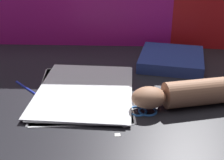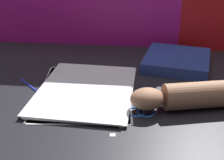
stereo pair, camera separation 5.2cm
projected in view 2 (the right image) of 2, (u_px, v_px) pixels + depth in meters
The scene contains 10 objects.
ground_plane at pixel (121, 94), 0.92m from camera, with size 6.00×6.00×0.00m, color black.
backdrop_panel_center at pixel (166, 0), 1.22m from camera, with size 0.69×0.12×0.38m.
paper_stack at pixel (85, 90), 0.93m from camera, with size 0.30×0.37×0.01m.
book_closed at pixel (177, 61), 1.11m from camera, with size 0.26×0.27×0.04m.
scissors at pixel (141, 106), 0.85m from camera, with size 0.11×0.16×0.01m.
hand_forearm at pixel (184, 96), 0.84m from camera, with size 0.29×0.13×0.07m.
paper_scrap_near at pixel (114, 112), 0.83m from camera, with size 0.02×0.02×0.00m.
paper_scrap_mid at pixel (121, 126), 0.77m from camera, with size 0.02×0.02×0.00m.
paper_scrap_far at pixel (113, 135), 0.74m from camera, with size 0.02×0.01×0.00m.
pen at pixel (30, 85), 0.96m from camera, with size 0.10×0.10×0.01m.
Camera 2 is at (0.04, -0.81, 0.44)m, focal length 50.00 mm.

